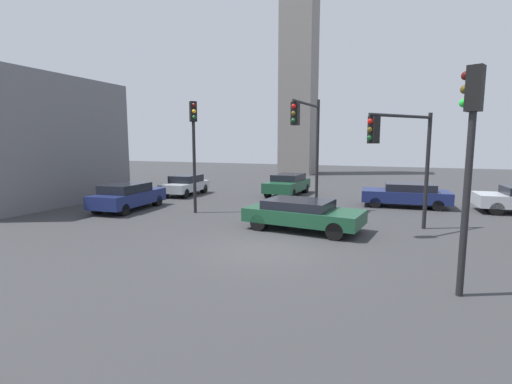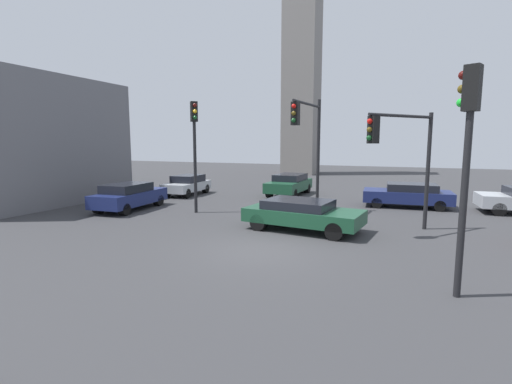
{
  "view_description": "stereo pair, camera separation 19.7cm",
  "coord_description": "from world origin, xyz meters",
  "px_view_note": "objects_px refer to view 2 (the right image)",
  "views": [
    {
      "loc": [
        4.37,
        -11.47,
        3.63
      ],
      "look_at": [
        -1.67,
        3.5,
        1.47
      ],
      "focal_mm": 26.01,
      "sensor_mm": 36.0,
      "label": 1
    },
    {
      "loc": [
        4.56,
        -11.4,
        3.63
      ],
      "look_at": [
        -1.67,
        3.5,
        1.47
      ],
      "focal_mm": 26.01,
      "sensor_mm": 36.0,
      "label": 2
    }
  ],
  "objects_px": {
    "car_0": "(302,214)",
    "car_1": "(408,194)",
    "car_3": "(289,184)",
    "car_4": "(129,196)",
    "traffic_light_3": "(467,139)",
    "traffic_light_1": "(402,146)",
    "traffic_light_2": "(308,133)",
    "car_6": "(187,184)",
    "traffic_light_0": "(195,137)"
  },
  "relations": [
    {
      "from": "car_0",
      "to": "car_4",
      "type": "bearing_deg",
      "value": -179.33
    },
    {
      "from": "traffic_light_0",
      "to": "traffic_light_2",
      "type": "height_order",
      "value": "traffic_light_2"
    },
    {
      "from": "traffic_light_1",
      "to": "traffic_light_2",
      "type": "xyz_separation_m",
      "value": [
        -4.24,
        1.97,
        0.57
      ]
    },
    {
      "from": "traffic_light_2",
      "to": "traffic_light_3",
      "type": "distance_m",
      "value": 9.82
    },
    {
      "from": "car_0",
      "to": "car_4",
      "type": "xyz_separation_m",
      "value": [
        -9.97,
        1.01,
        0.06
      ]
    },
    {
      "from": "car_6",
      "to": "car_4",
      "type": "bearing_deg",
      "value": -0.67
    },
    {
      "from": "car_1",
      "to": "car_3",
      "type": "distance_m",
      "value": 7.96
    },
    {
      "from": "traffic_light_3",
      "to": "car_3",
      "type": "bearing_deg",
      "value": -37.0
    },
    {
      "from": "traffic_light_3",
      "to": "car_6",
      "type": "bearing_deg",
      "value": -16.05
    },
    {
      "from": "traffic_light_2",
      "to": "traffic_light_3",
      "type": "xyz_separation_m",
      "value": [
        5.75,
        -7.95,
        -0.36
      ]
    },
    {
      "from": "traffic_light_1",
      "to": "car_0",
      "type": "bearing_deg",
      "value": -38.43
    },
    {
      "from": "traffic_light_1",
      "to": "traffic_light_3",
      "type": "distance_m",
      "value": 6.17
    },
    {
      "from": "car_0",
      "to": "car_1",
      "type": "height_order",
      "value": "car_1"
    },
    {
      "from": "car_6",
      "to": "car_1",
      "type": "bearing_deg",
      "value": 89.01
    },
    {
      "from": "car_3",
      "to": "car_4",
      "type": "height_order",
      "value": "car_3"
    },
    {
      "from": "traffic_light_0",
      "to": "car_6",
      "type": "height_order",
      "value": "traffic_light_0"
    },
    {
      "from": "traffic_light_3",
      "to": "car_1",
      "type": "distance_m",
      "value": 13.2
    },
    {
      "from": "car_3",
      "to": "car_4",
      "type": "distance_m",
      "value": 10.84
    },
    {
      "from": "traffic_light_3",
      "to": "car_4",
      "type": "distance_m",
      "value": 16.61
    },
    {
      "from": "traffic_light_1",
      "to": "car_1",
      "type": "distance_m",
      "value": 7.38
    },
    {
      "from": "car_4",
      "to": "traffic_light_1",
      "type": "bearing_deg",
      "value": -95.32
    },
    {
      "from": "traffic_light_1",
      "to": "traffic_light_3",
      "type": "relative_size",
      "value": 0.91
    },
    {
      "from": "traffic_light_1",
      "to": "car_0",
      "type": "xyz_separation_m",
      "value": [
        -3.69,
        -0.88,
        -2.79
      ]
    },
    {
      "from": "traffic_light_3",
      "to": "car_4",
      "type": "height_order",
      "value": "traffic_light_3"
    },
    {
      "from": "traffic_light_1",
      "to": "car_4",
      "type": "distance_m",
      "value": 13.93
    },
    {
      "from": "traffic_light_1",
      "to": "car_6",
      "type": "height_order",
      "value": "traffic_light_1"
    },
    {
      "from": "traffic_light_0",
      "to": "traffic_light_1",
      "type": "xyz_separation_m",
      "value": [
        9.85,
        -0.78,
        -0.43
      ]
    },
    {
      "from": "traffic_light_0",
      "to": "car_3",
      "type": "xyz_separation_m",
      "value": [
        2.48,
        8.18,
        -3.15
      ]
    },
    {
      "from": "car_1",
      "to": "car_4",
      "type": "relative_size",
      "value": 1.03
    },
    {
      "from": "traffic_light_1",
      "to": "car_1",
      "type": "xyz_separation_m",
      "value": [
        0.3,
        6.83,
        -2.77
      ]
    },
    {
      "from": "traffic_light_2",
      "to": "car_3",
      "type": "xyz_separation_m",
      "value": [
        -3.12,
        6.98,
        -3.29
      ]
    },
    {
      "from": "traffic_light_3",
      "to": "car_0",
      "type": "bearing_deg",
      "value": -22.16
    },
    {
      "from": "traffic_light_2",
      "to": "car_0",
      "type": "xyz_separation_m",
      "value": [
        0.55,
        -2.85,
        -3.36
      ]
    },
    {
      "from": "traffic_light_3",
      "to": "car_6",
      "type": "xyz_separation_m",
      "value": [
        -15.45,
        12.21,
        -2.97
      ]
    },
    {
      "from": "traffic_light_3",
      "to": "car_0",
      "type": "xyz_separation_m",
      "value": [
        -5.2,
        5.1,
        -2.99
      ]
    },
    {
      "from": "traffic_light_0",
      "to": "car_6",
      "type": "bearing_deg",
      "value": 171.4
    },
    {
      "from": "car_1",
      "to": "car_6",
      "type": "relative_size",
      "value": 1.17
    },
    {
      "from": "traffic_light_1",
      "to": "car_6",
      "type": "xyz_separation_m",
      "value": [
        -13.94,
        6.24,
        -2.77
      ]
    },
    {
      "from": "traffic_light_1",
      "to": "car_1",
      "type": "height_order",
      "value": "traffic_light_1"
    },
    {
      "from": "car_6",
      "to": "car_0",
      "type": "bearing_deg",
      "value": 51.88
    },
    {
      "from": "traffic_light_2",
      "to": "car_3",
      "type": "relative_size",
      "value": 1.22
    },
    {
      "from": "car_0",
      "to": "car_1",
      "type": "xyz_separation_m",
      "value": [
        3.99,
        7.7,
        0.01
      ]
    },
    {
      "from": "traffic_light_3",
      "to": "car_1",
      "type": "relative_size",
      "value": 1.1
    },
    {
      "from": "car_0",
      "to": "car_4",
      "type": "relative_size",
      "value": 1.07
    },
    {
      "from": "traffic_light_3",
      "to": "car_1",
      "type": "height_order",
      "value": "traffic_light_3"
    },
    {
      "from": "car_0",
      "to": "car_4",
      "type": "distance_m",
      "value": 10.02
    },
    {
      "from": "traffic_light_3",
      "to": "car_6",
      "type": "relative_size",
      "value": 1.3
    },
    {
      "from": "traffic_light_3",
      "to": "car_1",
      "type": "xyz_separation_m",
      "value": [
        -1.21,
        12.8,
        -2.98
      ]
    },
    {
      "from": "traffic_light_2",
      "to": "car_3",
      "type": "distance_m",
      "value": 8.32
    },
    {
      "from": "traffic_light_3",
      "to": "car_6",
      "type": "height_order",
      "value": "traffic_light_3"
    }
  ]
}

